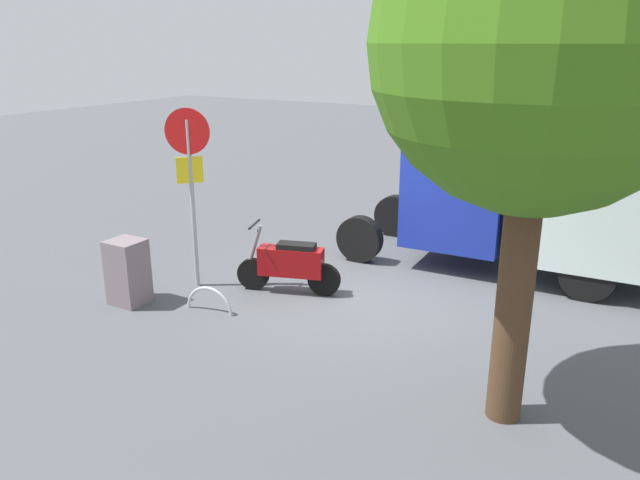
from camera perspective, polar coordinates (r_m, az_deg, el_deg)
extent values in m
plane|color=#494B50|center=(10.38, 3.89, -5.49)|extent=(60.00, 60.00, 0.00)
cylinder|color=black|center=(12.90, 24.24, -0.22)|extent=(0.91, 0.28, 0.90)
cylinder|color=black|center=(11.09, 23.48, -2.92)|extent=(0.91, 0.28, 0.90)
cylinder|color=black|center=(13.69, 6.94, 2.25)|extent=(0.91, 0.28, 0.90)
cylinder|color=black|center=(12.01, 3.68, 0.10)|extent=(0.91, 0.28, 0.90)
cube|color=silver|center=(11.69, 26.51, 3.40)|extent=(3.69, 2.32, 2.22)
cube|color=navy|center=(12.08, 13.07, 4.46)|extent=(1.87, 2.16, 1.90)
cube|color=black|center=(11.96, 13.27, 7.25)|extent=(1.89, 2.00, 0.60)
cylinder|color=black|center=(10.73, -6.18, -3.14)|extent=(0.56, 0.26, 0.56)
cylinder|color=black|center=(10.42, 0.38, -3.68)|extent=(0.56, 0.26, 0.56)
cube|color=maroon|center=(10.44, -2.71, -2.00)|extent=(1.15, 0.64, 0.48)
cube|color=black|center=(10.33, -2.19, -0.64)|extent=(0.69, 0.46, 0.12)
cylinder|color=slate|center=(10.53, -6.02, -0.37)|extent=(0.29, 0.15, 0.69)
cylinder|color=black|center=(10.42, -6.08, 1.46)|extent=(0.20, 0.54, 0.04)
cylinder|color=#9E9EA3|center=(10.69, -11.67, 3.11)|extent=(0.08, 0.08, 2.90)
cylinder|color=red|center=(10.44, -12.17, 9.78)|extent=(0.71, 0.32, 0.76)
cube|color=yellow|center=(10.54, -11.95, 6.34)|extent=(0.33, 0.33, 0.44)
cylinder|color=#47301E|center=(7.02, 17.52, -5.13)|extent=(0.39, 0.39, 2.92)
sphere|color=#3A6C16|center=(6.51, 19.76, 16.73)|extent=(3.33, 3.33, 3.33)
cube|color=slate|center=(10.51, -17.33, -2.83)|extent=(0.55, 0.52, 1.07)
torus|color=#B7B7BC|center=(10.06, -10.16, -6.51)|extent=(0.85, 0.13, 0.85)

